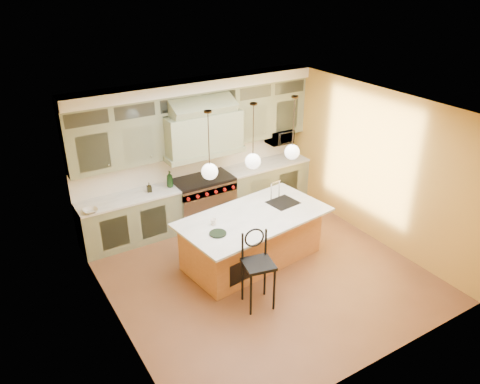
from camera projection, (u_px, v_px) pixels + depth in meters
floor at (261, 272)px, 8.14m from camera, size 5.00×5.00×0.00m
ceiling at (265, 110)px, 6.86m from camera, size 5.00×5.00×0.00m
wall_back at (194, 150)px, 9.41m from camera, size 5.00×0.00×5.00m
wall_front at (380, 278)px, 5.58m from camera, size 5.00×0.00×5.00m
wall_left at (110, 241)px, 6.33m from camera, size 0.00×5.00×5.00m
wall_right at (375, 166)px, 8.67m from camera, size 0.00×5.00×5.00m
back_cabinetry at (200, 155)px, 9.22m from camera, size 5.00×0.77×2.90m
range at (203, 199)px, 9.56m from camera, size 1.20×0.74×0.96m
kitchen_island at (252, 237)px, 8.28m from camera, size 2.76×1.69×1.35m
counter_stool at (258, 264)px, 7.08m from camera, size 0.53×0.53×1.27m
microwave at (280, 136)px, 10.13m from camera, size 0.54×0.37×0.30m
oil_bottle_a at (170, 179)px, 8.97m from camera, size 0.14×0.14×0.33m
oil_bottle_b at (149, 187)px, 8.80m from camera, size 0.09×0.10×0.18m
fruit_bowl at (90, 211)px, 8.10m from camera, size 0.27×0.27×0.06m
cup at (214, 222)px, 7.76m from camera, size 0.11×0.11×0.10m
pendant_left at (210, 170)px, 7.25m from camera, size 0.26×0.26×1.11m
pendant_center at (253, 160)px, 7.63m from camera, size 0.26×0.26×1.11m
pendant_right at (292, 150)px, 8.00m from camera, size 0.26×0.26×1.11m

